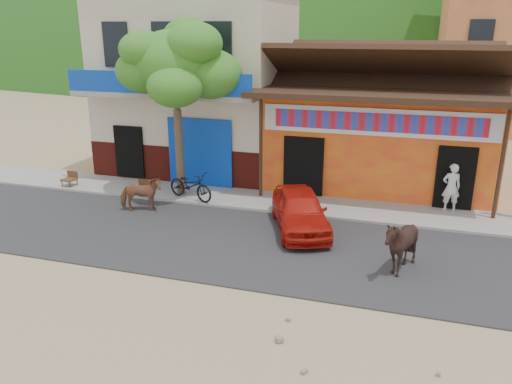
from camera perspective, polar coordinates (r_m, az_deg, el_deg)
ground at (r=11.69m, az=0.11°, el=-11.43°), size 120.00×120.00×0.00m
road at (r=13.83m, az=3.13°, el=-6.42°), size 60.00×5.00×0.04m
sidewalk at (r=16.99m, az=5.98°, el=-1.54°), size 60.00×2.00×0.12m
dance_club at (r=20.14m, az=14.02°, el=6.31°), size 8.00×6.00×3.60m
cafe_building at (r=21.57m, az=-6.33°, el=12.08°), size 7.00×6.00×7.00m
tree at (r=17.46m, az=-8.98°, el=9.26°), size 3.00×3.00×6.00m
cow_tan at (r=16.70m, az=-13.05°, el=-0.26°), size 1.50×1.13×1.15m
cow_dark at (r=12.67m, az=16.20°, el=-5.85°), size 1.71×1.64×1.46m
red_car at (r=14.84m, az=5.05°, el=-2.07°), size 2.64×3.85×1.22m
scooter at (r=17.33m, az=-7.49°, el=0.75°), size 2.00×1.24×0.99m
pedestrian at (r=17.20m, az=21.41°, el=0.50°), size 0.64×0.49×1.58m
cafe_chair_left at (r=19.92m, az=-20.65°, el=2.05°), size 0.52×0.52×1.01m
cafe_chair_right at (r=18.42m, az=-12.91°, el=1.20°), size 0.43×0.43×0.82m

